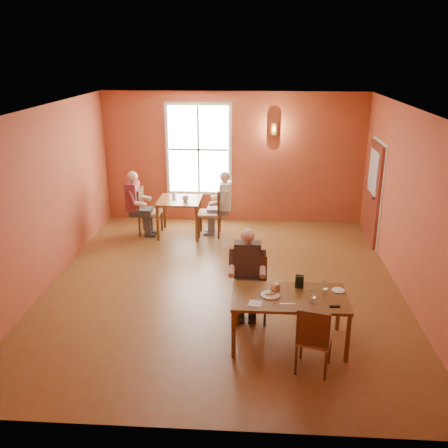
# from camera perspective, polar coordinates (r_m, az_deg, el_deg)

# --- Properties ---
(ground) EXTENTS (6.00, 7.00, 0.01)m
(ground) POSITION_cam_1_polar(r_m,az_deg,el_deg) (8.72, -0.09, -6.96)
(ground) COLOR brown
(ground) RESTS_ON ground
(wall_back) EXTENTS (6.00, 0.04, 3.00)m
(wall_back) POSITION_cam_1_polar(r_m,az_deg,el_deg) (11.56, 1.09, 7.53)
(wall_back) COLOR brown
(wall_back) RESTS_ON ground
(wall_front) EXTENTS (6.00, 0.04, 3.00)m
(wall_front) POSITION_cam_1_polar(r_m,az_deg,el_deg) (4.93, -2.88, -9.29)
(wall_front) COLOR brown
(wall_front) RESTS_ON ground
(wall_left) EXTENTS (0.04, 7.00, 3.00)m
(wall_left) POSITION_cam_1_polar(r_m,az_deg,el_deg) (8.88, -19.81, 2.74)
(wall_left) COLOR brown
(wall_left) RESTS_ON ground
(wall_right) EXTENTS (0.04, 7.00, 3.00)m
(wall_right) POSITION_cam_1_polar(r_m,az_deg,el_deg) (8.51, 20.50, 1.97)
(wall_right) COLOR brown
(wall_right) RESTS_ON ground
(ceiling) EXTENTS (6.00, 7.00, 0.04)m
(ceiling) POSITION_cam_1_polar(r_m,az_deg,el_deg) (7.86, -0.10, 13.04)
(ceiling) COLOR white
(ceiling) RESTS_ON wall_back
(window) EXTENTS (1.36, 0.10, 1.96)m
(window) POSITION_cam_1_polar(r_m,az_deg,el_deg) (11.53, -2.93, 8.49)
(window) COLOR white
(window) RESTS_ON wall_back
(door) EXTENTS (0.12, 1.04, 2.10)m
(door) POSITION_cam_1_polar(r_m,az_deg,el_deg) (10.76, 16.63, 3.35)
(door) COLOR maroon
(door) RESTS_ON ground
(wall_sconce) EXTENTS (0.16, 0.16, 0.28)m
(wall_sconce) POSITION_cam_1_polar(r_m,az_deg,el_deg) (11.33, 5.72, 10.79)
(wall_sconce) COLOR brown
(wall_sconce) RESTS_ON wall_back
(main_table) EXTENTS (1.55, 0.87, 0.73)m
(main_table) POSITION_cam_1_polar(r_m,az_deg,el_deg) (7.01, 7.39, -10.80)
(main_table) COLOR brown
(main_table) RESTS_ON ground
(chair_diner_main) EXTENTS (0.42, 0.42, 0.94)m
(chair_diner_main) POSITION_cam_1_polar(r_m,az_deg,el_deg) (7.51, 3.30, -7.55)
(chair_diner_main) COLOR brown
(chair_diner_main) RESTS_ON ground
(diner_main) EXTENTS (0.52, 0.52, 1.31)m
(diner_main) POSITION_cam_1_polar(r_m,az_deg,el_deg) (7.40, 3.33, -6.39)
(diner_main) COLOR #32231A
(diner_main) RESTS_ON ground
(chair_empty) EXTENTS (0.49, 0.49, 0.91)m
(chair_empty) POSITION_cam_1_polar(r_m,az_deg,el_deg) (6.49, 10.28, -12.65)
(chair_empty) COLOR brown
(chair_empty) RESTS_ON ground
(plate_food) EXTENTS (0.32, 0.32, 0.03)m
(plate_food) POSITION_cam_1_polar(r_m,az_deg,el_deg) (6.80, 5.31, -8.03)
(plate_food) COLOR white
(plate_food) RESTS_ON main_table
(sandwich) EXTENTS (0.13, 0.13, 0.12)m
(sandwich) POSITION_cam_1_polar(r_m,az_deg,el_deg) (6.87, 5.90, -7.37)
(sandwich) COLOR tan
(sandwich) RESTS_ON main_table
(goblet_a) EXTENTS (0.09, 0.09, 0.20)m
(goblet_a) POSITION_cam_1_polar(r_m,az_deg,el_deg) (6.90, 11.40, -7.14)
(goblet_a) COLOR white
(goblet_a) RESTS_ON main_table
(goblet_c) EXTENTS (0.10, 0.10, 0.20)m
(goblet_c) POSITION_cam_1_polar(r_m,az_deg,el_deg) (6.65, 10.12, -8.14)
(goblet_c) COLOR white
(goblet_c) RESTS_ON main_table
(menu_stand) EXTENTS (0.12, 0.08, 0.19)m
(menu_stand) POSITION_cam_1_polar(r_m,az_deg,el_deg) (7.02, 8.62, -6.53)
(menu_stand) COLOR black
(menu_stand) RESTS_ON main_table
(knife) EXTENTS (0.21, 0.03, 0.00)m
(knife) POSITION_cam_1_polar(r_m,az_deg,el_deg) (6.63, 7.32, -9.02)
(knife) COLOR white
(knife) RESTS_ON main_table
(napkin) EXTENTS (0.20, 0.20, 0.01)m
(napkin) POSITION_cam_1_polar(r_m,az_deg,el_deg) (6.60, 3.58, -9.04)
(napkin) COLOR white
(napkin) RESTS_ON main_table
(side_plate) EXTENTS (0.24, 0.24, 0.01)m
(side_plate) POSITION_cam_1_polar(r_m,az_deg,el_deg) (7.08, 12.94, -7.41)
(side_plate) COLOR silver
(side_plate) RESTS_ON main_table
(sunglasses) EXTENTS (0.14, 0.05, 0.02)m
(sunglasses) POSITION_cam_1_polar(r_m,az_deg,el_deg) (6.65, 12.55, -9.19)
(sunglasses) COLOR black
(sunglasses) RESTS_ON main_table
(second_table) EXTENTS (0.91, 0.91, 0.80)m
(second_table) POSITION_cam_1_polar(r_m,az_deg,el_deg) (10.94, -5.05, 0.80)
(second_table) COLOR brown
(second_table) RESTS_ON ground
(chair_diner_white) EXTENTS (0.47, 0.47, 1.06)m
(chair_diner_white) POSITION_cam_1_polar(r_m,az_deg,el_deg) (10.82, -1.67, 1.37)
(chair_diner_white) COLOR brown
(chair_diner_white) RESTS_ON ground
(diner_white) EXTENTS (0.55, 0.55, 1.36)m
(diner_white) POSITION_cam_1_polar(r_m,az_deg,el_deg) (10.77, -1.52, 2.15)
(diner_white) COLOR white
(diner_white) RESTS_ON ground
(chair_diner_maroon) EXTENTS (0.45, 0.45, 1.03)m
(chair_diner_maroon) POSITION_cam_1_polar(r_m,az_deg,el_deg) (11.02, -8.42, 1.43)
(chair_diner_maroon) COLOR #522D14
(chair_diner_maroon) RESTS_ON ground
(diner_maroon) EXTENTS (0.55, 0.55, 1.38)m
(diner_maroon) POSITION_cam_1_polar(r_m,az_deg,el_deg) (10.97, -8.61, 2.30)
(diner_maroon) COLOR #5C191A
(diner_maroon) RESTS_ON ground
(cup_a) EXTENTS (0.13, 0.13, 0.10)m
(cup_a) POSITION_cam_1_polar(r_m,az_deg,el_deg) (10.69, -4.43, 2.92)
(cup_a) COLOR silver
(cup_a) RESTS_ON second_table
(cup_b) EXTENTS (0.11, 0.11, 0.10)m
(cup_b) POSITION_cam_1_polar(r_m,az_deg,el_deg) (10.98, -5.78, 3.29)
(cup_b) COLOR white
(cup_b) RESTS_ON second_table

